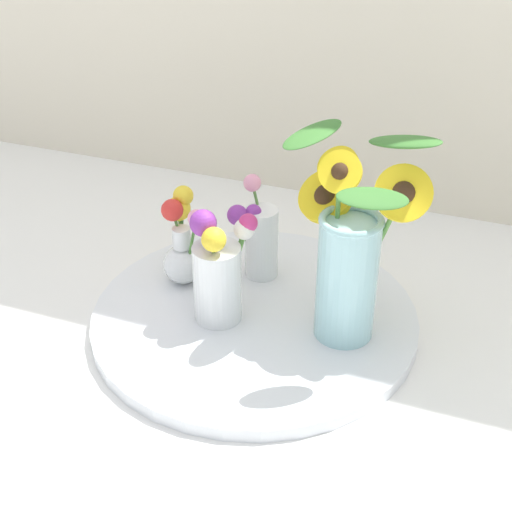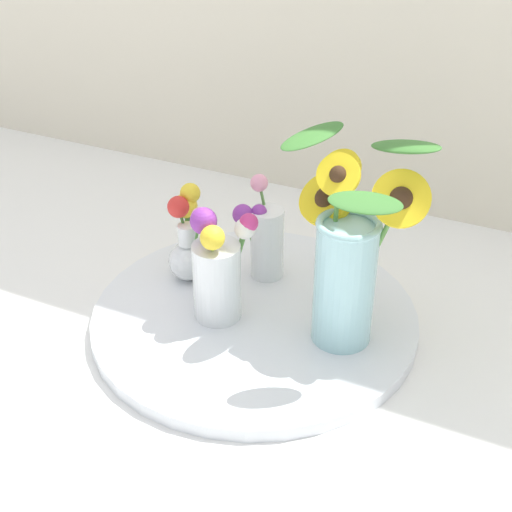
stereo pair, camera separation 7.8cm
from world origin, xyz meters
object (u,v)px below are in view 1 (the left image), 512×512
at_px(vase_small_center, 218,272).
at_px(vase_small_back, 259,236).
at_px(serving_tray, 256,318).
at_px(mason_jar_sunflowers, 350,253).
at_px(vase_bulb_right, 182,243).

xyz_separation_m(vase_small_center, vase_small_back, (0.02, 0.14, -0.01)).
relative_size(serving_tray, vase_small_back, 2.94).
xyz_separation_m(serving_tray, mason_jar_sunflowers, (0.14, 0.01, 0.15)).
bearing_deg(mason_jar_sunflowers, vase_small_center, -169.39).
distance_m(mason_jar_sunflowers, vase_small_center, 0.21).
relative_size(mason_jar_sunflowers, vase_small_back, 1.83).
distance_m(vase_small_center, vase_bulb_right, 0.13).
xyz_separation_m(mason_jar_sunflowers, vase_bulb_right, (-0.30, 0.04, -0.07)).
relative_size(vase_bulb_right, vase_small_back, 0.91).
height_order(mason_jar_sunflowers, vase_bulb_right, mason_jar_sunflowers).
height_order(mason_jar_sunflowers, vase_small_back, mason_jar_sunflowers).
height_order(serving_tray, vase_bulb_right, vase_bulb_right).
bearing_deg(vase_small_center, serving_tray, 30.72).
bearing_deg(vase_small_center, mason_jar_sunflowers, 10.61).
bearing_deg(vase_small_back, vase_small_center, -96.57).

